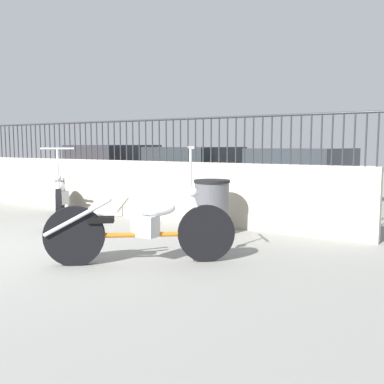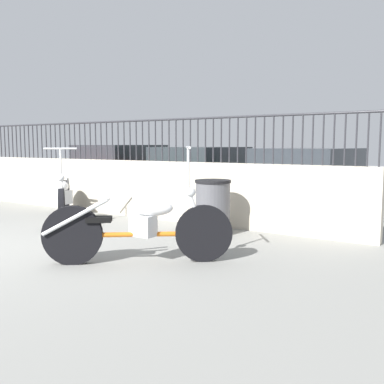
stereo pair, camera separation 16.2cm
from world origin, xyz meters
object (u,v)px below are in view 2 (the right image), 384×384
car_green (205,173)px  car_red (125,168)px  car_silver (311,179)px  motorcycle_white (64,198)px  motorcycle_orange (130,228)px  trash_bin (213,207)px

car_green → car_red: bearing=88.1°
car_red → car_silver: size_ratio=1.04×
motorcycle_white → car_silver: (3.43, 3.47, 0.27)m
motorcycle_white → car_silver: bearing=88.0°
motorcycle_orange → car_red: size_ratio=0.39×
motorcycle_white → car_red: bearing=159.8°
motorcycle_orange → car_silver: size_ratio=0.41×
motorcycle_white → car_green: 3.71m
car_red → car_silver: car_red is taller
motorcycle_orange → car_silver: bearing=47.6°
motorcycle_white → trash_bin: bearing=48.3°
car_red → car_green: car_red is taller
motorcycle_orange → car_silver: 5.07m
trash_bin → car_green: 3.96m
trash_bin → car_silver: 3.22m
trash_bin → motorcycle_orange: bearing=-90.2°
motorcycle_orange → motorcycle_white: (-2.95, 1.57, -0.02)m
motorcycle_orange → motorcycle_white: 3.34m
motorcycle_white → car_green: motorcycle_white is taller
motorcycle_white → trash_bin: size_ratio=2.11×
car_green → car_silver: bearing=-89.3°
motorcycle_orange → car_silver: (0.48, 5.04, 0.25)m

